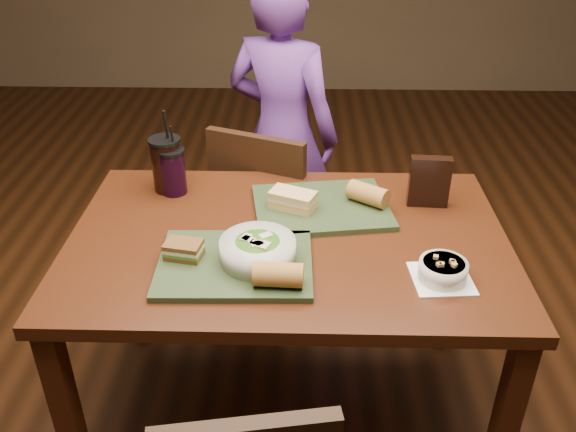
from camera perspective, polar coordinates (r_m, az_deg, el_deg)
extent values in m
plane|color=#381C0B|center=(2.30, 0.00, -17.82)|extent=(6.00, 6.00, 0.00)
cube|color=#3F1C0C|center=(1.90, -19.71, -17.90)|extent=(0.06, 0.06, 0.71)
cube|color=#3F1C0C|center=(2.43, -14.13, -4.72)|extent=(0.06, 0.06, 0.71)
cube|color=#3F1C0C|center=(2.41, 14.73, -5.13)|extent=(0.06, 0.06, 0.71)
cube|color=#3F1C0C|center=(1.82, 0.00, -2.44)|extent=(1.30, 0.85, 0.04)
cube|color=black|center=(2.52, -2.54, -0.78)|extent=(0.49, 0.49, 0.04)
cube|color=black|center=(2.25, -2.96, 2.23)|extent=(0.37, 0.18, 0.45)
cube|color=black|center=(2.53, -6.39, -6.78)|extent=(0.04, 0.04, 0.39)
cube|color=black|center=(2.50, 1.08, -6.94)|extent=(0.04, 0.04, 0.39)
cube|color=black|center=(2.79, -5.58, -2.70)|extent=(0.04, 0.04, 0.39)
cube|color=black|center=(2.77, 1.14, -2.81)|extent=(0.04, 0.04, 0.39)
imported|color=#65338E|center=(2.64, -0.50, 7.63)|extent=(0.59, 0.50, 1.38)
cube|color=#2A3B20|center=(1.68, -4.98, -4.50)|extent=(0.43, 0.33, 0.02)
cube|color=#2A3B20|center=(1.94, 3.14, 0.84)|extent=(0.46, 0.38, 0.02)
cylinder|color=silver|center=(1.66, -2.85, -3.22)|extent=(0.21, 0.21, 0.06)
ellipsoid|color=#427219|center=(1.65, -2.86, -2.87)|extent=(0.17, 0.17, 0.05)
cube|color=beige|center=(1.63, -3.00, -2.59)|extent=(0.04, 0.04, 0.01)
cube|color=beige|center=(1.65, -3.94, -2.05)|extent=(0.04, 0.04, 0.01)
cube|color=beige|center=(1.64, -3.76, -2.20)|extent=(0.04, 0.04, 0.01)
cube|color=beige|center=(1.62, -2.20, -2.79)|extent=(0.04, 0.04, 0.01)
cube|color=beige|center=(1.66, -2.08, -1.87)|extent=(0.04, 0.04, 0.01)
cube|color=beige|center=(1.62, -2.94, -2.65)|extent=(0.04, 0.04, 0.01)
cube|color=white|center=(1.68, 14.17, -5.69)|extent=(0.17, 0.17, 0.00)
cylinder|color=silver|center=(1.67, 14.29, -4.94)|extent=(0.13, 0.13, 0.05)
cylinder|color=black|center=(1.66, 14.37, -4.38)|extent=(0.11, 0.11, 0.01)
cube|color=#B28947|center=(1.64, 15.30, -4.46)|extent=(0.02, 0.02, 0.01)
cube|color=#B28947|center=(1.64, 14.18, -4.41)|extent=(0.02, 0.02, 0.01)
cube|color=#B28947|center=(1.65, 15.10, -4.14)|extent=(0.02, 0.02, 0.01)
cube|color=#B28947|center=(1.65, 15.21, -4.22)|extent=(0.01, 0.01, 0.01)
cube|color=#B28947|center=(1.63, 13.95, -4.44)|extent=(0.02, 0.02, 0.01)
cube|color=#B28947|center=(1.66, 13.66, -3.76)|extent=(0.02, 0.02, 0.01)
cube|color=#593819|center=(1.71, -9.68, -3.59)|extent=(0.11, 0.09, 0.01)
cube|color=#3F721E|center=(1.70, -9.72, -3.27)|extent=(0.11, 0.09, 0.01)
cube|color=beige|center=(1.70, -9.75, -2.99)|extent=(0.11, 0.09, 0.01)
cube|color=#593819|center=(1.69, -9.78, -2.65)|extent=(0.11, 0.09, 0.01)
cube|color=tan|center=(1.91, 0.45, 1.06)|extent=(0.16, 0.13, 0.02)
cube|color=orange|center=(1.91, 0.45, 1.39)|extent=(0.16, 0.13, 0.01)
cube|color=beige|center=(1.90, 0.45, 1.60)|extent=(0.16, 0.13, 0.01)
cube|color=tan|center=(1.90, 0.45, 2.01)|extent=(0.16, 0.13, 0.02)
cylinder|color=#AD7533|center=(1.56, -0.92, -5.52)|extent=(0.13, 0.07, 0.06)
cylinder|color=#AD7533|center=(1.94, 7.49, 2.05)|extent=(0.14, 0.12, 0.06)
cylinder|color=black|center=(2.06, -11.26, 4.61)|extent=(0.10, 0.10, 0.17)
cylinder|color=black|center=(2.02, -11.52, 6.95)|extent=(0.11, 0.11, 0.01)
cylinder|color=black|center=(2.00, -11.36, 8.27)|extent=(0.01, 0.03, 0.11)
cylinder|color=black|center=(2.04, -10.70, 4.01)|extent=(0.08, 0.08, 0.15)
cylinder|color=black|center=(2.01, -10.92, 6.00)|extent=(0.09, 0.09, 0.01)
cylinder|color=black|center=(1.99, -10.77, 7.11)|extent=(0.01, 0.02, 0.09)
cube|color=black|center=(1.98, 13.08, 3.14)|extent=(0.13, 0.05, 0.17)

